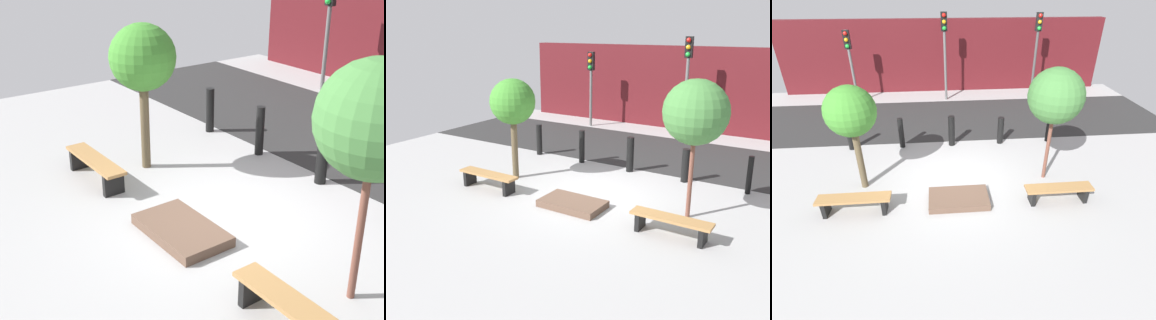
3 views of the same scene
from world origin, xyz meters
TOP-DOWN VIEW (x-y plane):
  - ground_plane at (0.00, 0.00)m, footprint 18.00×18.00m
  - bench_left at (-2.59, -1.09)m, footprint 1.79×0.40m
  - bench_right at (2.59, -1.09)m, footprint 1.74×0.40m
  - planter_bed at (0.00, -0.89)m, footprint 1.56×0.93m
  - tree_behind_left_bench at (-2.59, 0.04)m, footprint 1.28×1.28m
  - tree_behind_right_bench at (2.59, 0.04)m, footprint 1.45×1.45m
  - bollard_far_left at (-3.46, 2.34)m, footprint 0.20×0.20m
  - bollard_left at (-1.73, 2.34)m, footprint 0.18×0.18m
  - bollard_center at (0.00, 2.34)m, footprint 0.22×0.22m
  - traffic_light_west at (-4.26, 7.18)m, footprint 0.28×0.27m

SIDE VIEW (x-z plane):
  - ground_plane at x=0.00m, z-range 0.00..0.00m
  - planter_bed at x=0.00m, z-range 0.00..0.17m
  - bench_right at x=2.59m, z-range 0.10..0.54m
  - bench_left at x=-2.59m, z-range 0.10..0.57m
  - bollard_far_left at x=-3.46m, z-range 0.00..1.06m
  - bollard_left at x=-1.73m, z-range 0.00..1.07m
  - bollard_center at x=0.00m, z-range 0.00..1.08m
  - tree_behind_left_bench at x=-2.59m, z-range 0.77..3.66m
  - traffic_light_west at x=-4.26m, z-range 0.63..3.86m
  - tree_behind_right_bench at x=2.59m, z-range 0.87..4.07m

